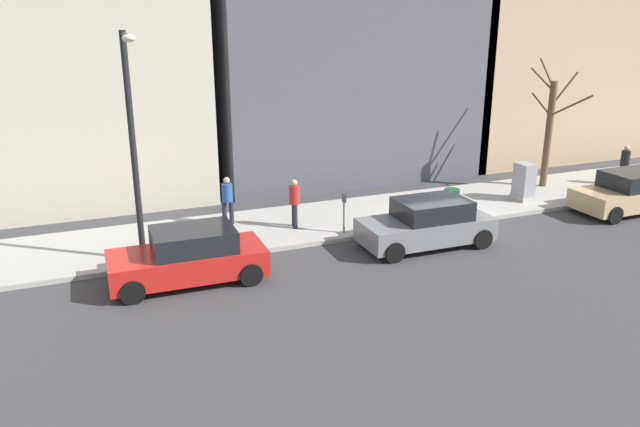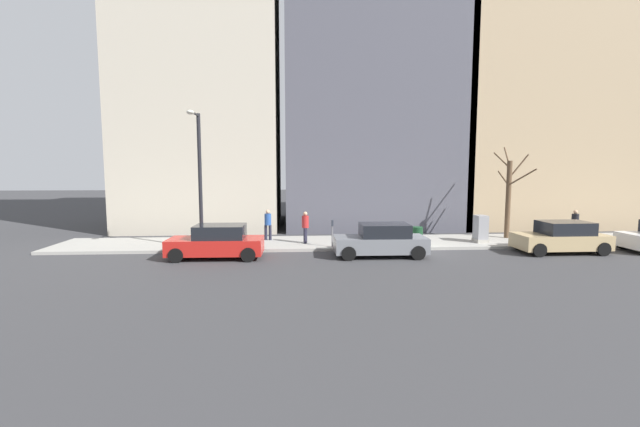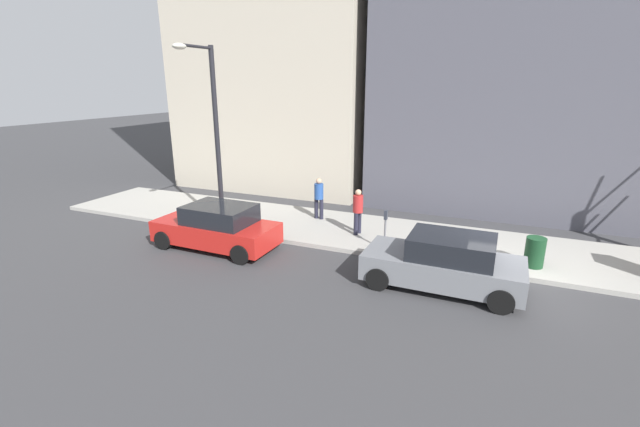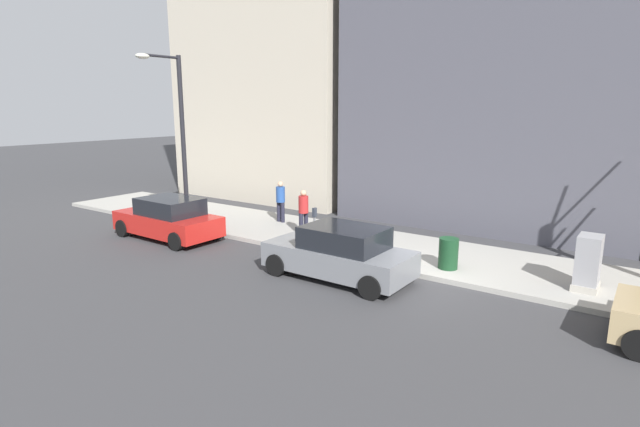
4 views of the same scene
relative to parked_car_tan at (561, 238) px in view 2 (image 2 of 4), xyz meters
name	(u,v)px [view 2 (image 2 of 4)]	position (x,y,z in m)	size (l,w,h in m)	color
ground_plane	(410,251)	(1.03, 7.11, -0.74)	(120.00, 120.00, 0.00)	#38383A
sidewalk	(400,242)	(3.03, 7.11, -0.66)	(4.00, 36.00, 0.15)	#9E9B93
parked_car_tan	(561,238)	(0.00, 0.00, 0.00)	(1.96, 4.22, 1.52)	tan
parked_car_grey	(381,241)	(-0.25, 8.81, 0.00)	(1.97, 4.22, 1.52)	slate
parked_car_red	(217,242)	(-0.18, 16.29, 0.00)	(1.99, 4.23, 1.52)	red
parking_meter	(332,230)	(1.48, 10.91, 0.24)	(0.14, 0.10, 1.35)	slate
utility_box	(481,229)	(2.33, 2.95, 0.11)	(0.83, 0.61, 1.43)	#A8A399
streetlamp	(199,169)	(1.31, 17.33, 3.28)	(1.97, 0.32, 6.50)	black
bare_tree	(509,196)	(3.64, 0.82, 1.80)	(2.60, 1.52, 5.13)	brown
trash_bin	(417,236)	(1.93, 6.47, -0.14)	(0.56, 0.56, 0.90)	#14381E
pedestrian_near_meter	(575,223)	(2.56, -2.41, 0.35)	(0.36, 0.40, 1.66)	#1E1E2D
pedestrian_midblock	(305,225)	(2.62, 12.22, 0.35)	(0.40, 0.36, 1.66)	#1E1E2D
pedestrian_far_corner	(268,223)	(3.75, 14.23, 0.35)	(0.36, 0.40, 1.66)	#1E1E2D
office_tower_left	(515,109)	(12.43, -3.95, 7.79)	(11.82, 11.82, 17.04)	tan
office_block_center	(367,17)	(12.39, 7.41, 14.18)	(11.74, 11.74, 29.83)	#4C4C56
office_tower_right	(204,23)	(11.56, 18.89, 13.23)	(10.07, 10.07, 27.93)	#BCB29E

